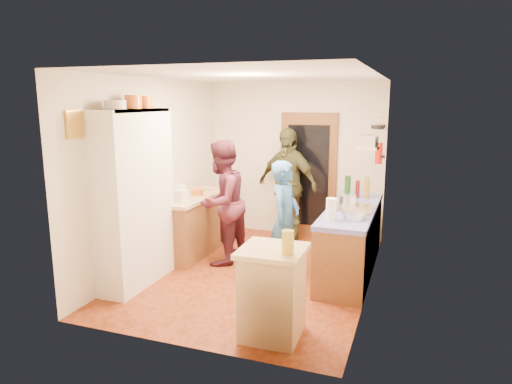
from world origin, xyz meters
The scene contains 44 objects.
floor centered at (0.00, 0.00, -0.01)m, with size 3.00×4.00×0.02m, color maroon.
ceiling centered at (0.00, 0.00, 2.61)m, with size 3.00×4.00×0.02m, color silver.
wall_back centered at (0.00, 2.01, 1.30)m, with size 3.00×0.02×2.60m, color beige.
wall_front centered at (0.00, -2.01, 1.30)m, with size 3.00×0.02×2.60m, color beige.
wall_left centered at (-1.51, 0.00, 1.30)m, with size 0.02×4.00×2.60m, color beige.
wall_right centered at (1.51, 0.00, 1.30)m, with size 0.02×4.00×2.60m, color beige.
door_frame centered at (0.25, 1.97, 1.05)m, with size 0.95×0.06×2.10m, color brown.
door_glass centered at (0.25, 1.94, 1.05)m, with size 0.70×0.02×1.70m, color black.
hutch_body centered at (-1.30, -0.80, 1.10)m, with size 0.40×1.20×2.20m, color silver.
hutch_top_shelf centered at (-1.30, -0.80, 2.18)m, with size 0.40×1.14×0.04m, color silver.
plate_stack centered at (-1.30, -1.08, 2.25)m, with size 0.24×0.24×0.10m, color white.
orange_pot_a centered at (-1.30, -0.72, 2.28)m, with size 0.20×0.20×0.16m, color orange.
orange_pot_b centered at (-1.30, -0.45, 2.28)m, with size 0.17×0.17×0.15m, color orange.
left_counter_base centered at (-1.20, 0.45, 0.42)m, with size 0.60×1.40×0.85m, color brown.
left_counter_top centered at (-1.20, 0.45, 0.88)m, with size 0.64×1.44×0.05m, color tan.
toaster centered at (-1.15, 0.07, 0.98)m, with size 0.21×0.14×0.16m, color white.
kettle centered at (-1.25, 0.28, 0.99)m, with size 0.16×0.16×0.18m, color white.
orange_bowl centered at (-1.12, 0.55, 0.94)m, with size 0.18×0.18×0.08m, color orange.
chopping_board centered at (-1.18, 1.01, 0.91)m, with size 0.30×0.22×0.03m, color tan.
right_counter_base centered at (1.20, 0.50, 0.42)m, with size 0.60×2.20×0.84m, color brown.
right_counter_top centered at (1.20, 0.50, 0.87)m, with size 0.62×2.22×0.06m, color #0406AB.
hob centered at (1.20, 0.33, 0.92)m, with size 0.55×0.58×0.04m, color silver.
pot_on_hob centered at (1.15, 0.39, 1.01)m, with size 0.22×0.22×0.14m, color silver.
bottle_a centered at (1.05, 1.04, 1.07)m, with size 0.08×0.08×0.33m, color #143F14.
bottle_b centered at (1.18, 1.16, 1.03)m, with size 0.06×0.06×0.25m, color #591419.
bottle_c centered at (1.31, 1.16, 1.06)m, with size 0.08×0.08×0.31m, color olive.
paper_towel centered at (1.05, -0.25, 1.03)m, with size 0.12×0.12×0.26m, color white.
mixing_bowl centered at (1.30, -0.12, 0.95)m, with size 0.28×0.28×0.11m, color silver.
island_base centered at (0.73, -1.52, 0.43)m, with size 0.55×0.55×0.86m, color tan.
island_top centered at (0.73, -1.52, 0.89)m, with size 0.62×0.62×0.05m, color tan.
cutting_board centered at (0.68, -1.47, 0.90)m, with size 0.35×0.28×0.02m, color white.
oil_jar centered at (0.91, -1.64, 1.02)m, with size 0.11×0.11×0.23m, color #AD9E2D.
pan_rail centered at (1.46, 1.52, 2.05)m, with size 0.02×0.02×0.65m, color silver.
pan_hang_a centered at (1.40, 1.35, 1.92)m, with size 0.18×0.18×0.05m, color black.
pan_hang_b centered at (1.40, 1.55, 1.90)m, with size 0.16×0.16×0.05m, color black.
pan_hang_c centered at (1.40, 1.75, 1.91)m, with size 0.17×0.17×0.05m, color black.
wall_shelf centered at (1.37, 0.45, 1.70)m, with size 0.26×0.42×0.03m, color tan.
radio centered at (1.37, 0.45, 1.79)m, with size 0.22×0.30×0.15m, color silver.
ext_bracket centered at (1.47, 1.70, 1.45)m, with size 0.06×0.10×0.04m, color black.
fire_extinguisher centered at (1.41, 1.70, 1.50)m, with size 0.11×0.11×0.32m, color red.
picture_frame centered at (-1.48, -1.55, 2.05)m, with size 0.03×0.25×0.30m, color gold.
person_hob centered at (0.42, 0.05, 0.77)m, with size 0.56×0.37×1.54m, color #2E5F9A.
person_left centered at (-0.55, 0.28, 0.88)m, with size 0.86×0.67×1.77m, color #491B29.
person_back centered at (-0.01, 1.60, 0.93)m, with size 1.10×0.46×1.87m, color #3F4023.
Camera 1 is at (1.98, -5.50, 2.30)m, focal length 32.00 mm.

